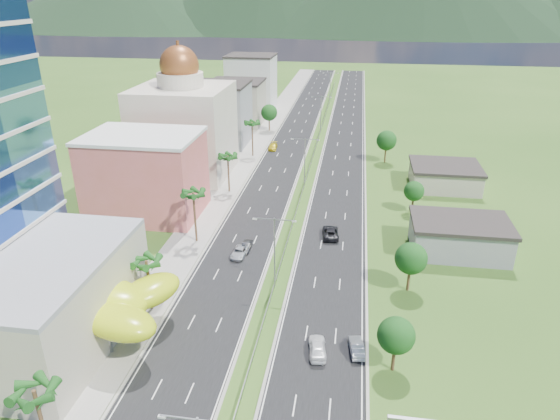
% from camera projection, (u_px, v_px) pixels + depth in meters
% --- Properties ---
extents(ground, '(500.00, 500.00, 0.00)m').
position_uv_depth(ground, '(262.00, 329.00, 63.45)').
color(ground, '#2D5119').
rests_on(ground, ground).
extents(road_left, '(11.00, 260.00, 0.04)m').
position_uv_depth(road_left, '(293.00, 136.00, 145.72)').
color(road_left, black).
rests_on(road_left, ground).
extents(road_right, '(11.00, 260.00, 0.04)m').
position_uv_depth(road_right, '(345.00, 138.00, 143.65)').
color(road_right, black).
rests_on(road_right, ground).
extents(sidewalk_left, '(7.00, 260.00, 0.12)m').
position_uv_depth(sidewalk_left, '(261.00, 135.00, 147.01)').
color(sidewalk_left, gray).
rests_on(sidewalk_left, ground).
extents(median_guardrail, '(0.10, 216.06, 0.76)m').
position_uv_depth(median_guardrail, '(313.00, 154.00, 128.18)').
color(median_guardrail, gray).
rests_on(median_guardrail, ground).
extents(streetlight_median_b, '(6.04, 0.25, 11.00)m').
position_uv_depth(streetlight_median_b, '(275.00, 246.00, 69.73)').
color(streetlight_median_b, gray).
rests_on(streetlight_median_b, ground).
extents(streetlight_median_c, '(6.04, 0.25, 11.00)m').
position_uv_depth(streetlight_median_c, '(305.00, 158.00, 105.83)').
color(streetlight_median_c, gray).
rests_on(streetlight_median_c, ground).
extents(streetlight_median_d, '(6.04, 0.25, 11.00)m').
position_uv_depth(streetlight_median_d, '(321.00, 111.00, 146.45)').
color(streetlight_median_d, gray).
rests_on(streetlight_median_d, ground).
extents(streetlight_median_e, '(6.04, 0.25, 11.00)m').
position_uv_depth(streetlight_median_e, '(330.00, 84.00, 187.07)').
color(streetlight_median_e, gray).
rests_on(streetlight_median_e, ground).
extents(lime_canopy, '(18.00, 15.00, 7.40)m').
position_uv_depth(lime_canopy, '(94.00, 300.00, 60.56)').
color(lime_canopy, '#B0C613').
rests_on(lime_canopy, ground).
extents(pink_shophouse, '(20.00, 15.00, 15.00)m').
position_uv_depth(pink_shophouse, '(146.00, 176.00, 93.14)').
color(pink_shophouse, '#C95E52').
rests_on(pink_shophouse, ground).
extents(domed_building, '(20.00, 20.00, 28.70)m').
position_uv_depth(domed_building, '(184.00, 125.00, 112.33)').
color(domed_building, beige).
rests_on(domed_building, ground).
extents(midrise_grey, '(16.00, 15.00, 16.00)m').
position_uv_depth(midrise_grey, '(218.00, 115.00, 136.13)').
color(midrise_grey, gray).
rests_on(midrise_grey, ground).
extents(midrise_beige, '(16.00, 15.00, 13.00)m').
position_uv_depth(midrise_beige, '(237.00, 103.00, 156.60)').
color(midrise_beige, '#AEA38F').
rests_on(midrise_beige, ground).
extents(midrise_white, '(16.00, 15.00, 18.00)m').
position_uv_depth(midrise_white, '(252.00, 83.00, 176.34)').
color(midrise_white, silver).
rests_on(midrise_white, ground).
extents(shed_near, '(15.00, 10.00, 5.00)m').
position_uv_depth(shed_near, '(459.00, 238.00, 81.14)').
color(shed_near, gray).
rests_on(shed_near, ground).
extents(shed_far, '(14.00, 12.00, 4.40)m').
position_uv_depth(shed_far, '(444.00, 177.00, 108.06)').
color(shed_far, '#AEA38F').
rests_on(shed_far, ground).
extents(palm_tree_a, '(3.60, 3.60, 9.10)m').
position_uv_depth(palm_tree_a, '(35.00, 395.00, 42.46)').
color(palm_tree_a, '#47301C').
rests_on(palm_tree_a, ground).
extents(palm_tree_b, '(3.60, 3.60, 8.10)m').
position_uv_depth(palm_tree_b, '(147.00, 264.00, 64.52)').
color(palm_tree_b, '#47301C').
rests_on(palm_tree_b, ground).
extents(palm_tree_c, '(3.60, 3.60, 9.60)m').
position_uv_depth(palm_tree_c, '(193.00, 195.00, 81.98)').
color(palm_tree_c, '#47301C').
rests_on(palm_tree_c, ground).
extents(palm_tree_d, '(3.60, 3.60, 8.60)m').
position_uv_depth(palm_tree_d, '(228.00, 158.00, 103.13)').
color(palm_tree_d, '#47301C').
rests_on(palm_tree_d, ground).
extents(palm_tree_e, '(3.60, 3.60, 9.40)m').
position_uv_depth(palm_tree_e, '(252.00, 124.00, 125.39)').
color(palm_tree_e, '#47301C').
rests_on(palm_tree_e, ground).
extents(leafy_tree_lfar, '(4.90, 4.90, 8.05)m').
position_uv_depth(leafy_tree_lfar, '(269.00, 113.00, 149.07)').
color(leafy_tree_lfar, '#47301C').
rests_on(leafy_tree_lfar, ground).
extents(leafy_tree_ra, '(4.20, 4.20, 6.90)m').
position_uv_depth(leafy_tree_ra, '(396.00, 336.00, 54.78)').
color(leafy_tree_ra, '#47301C').
rests_on(leafy_tree_ra, ground).
extents(leafy_tree_rb, '(4.55, 4.55, 7.47)m').
position_uv_depth(leafy_tree_rb, '(411.00, 259.00, 69.55)').
color(leafy_tree_rb, '#47301C').
rests_on(leafy_tree_rb, ground).
extents(leafy_tree_rc, '(3.85, 3.85, 6.33)m').
position_uv_depth(leafy_tree_rc, '(414.00, 191.00, 94.74)').
color(leafy_tree_rc, '#47301C').
rests_on(leafy_tree_rc, ground).
extents(leafy_tree_rd, '(4.90, 4.90, 8.05)m').
position_uv_depth(leafy_tree_rd, '(387.00, 141.00, 121.88)').
color(leafy_tree_rd, '#47301C').
rests_on(leafy_tree_rd, ground).
extents(mountain_ridge, '(860.00, 140.00, 90.00)m').
position_uv_depth(mountain_ridge, '(415.00, 35.00, 461.37)').
color(mountain_ridge, black).
rests_on(mountain_ridge, ground).
extents(car_dark_left, '(1.40, 3.93, 1.29)m').
position_uv_depth(car_dark_left, '(247.00, 246.00, 82.35)').
color(car_dark_left, black).
rests_on(car_dark_left, road_left).
extents(car_silver_mid_left, '(2.47, 4.79, 1.29)m').
position_uv_depth(car_silver_mid_left, '(239.00, 252.00, 80.46)').
color(car_silver_mid_left, '#AAADB2').
rests_on(car_silver_mid_left, road_left).
extents(car_yellow_far_left, '(2.33, 5.29, 1.51)m').
position_uv_depth(car_yellow_far_left, '(273.00, 146.00, 133.75)').
color(car_yellow_far_left, gold).
rests_on(car_yellow_far_left, road_left).
extents(car_white_near_right, '(2.61, 5.13, 1.67)m').
position_uv_depth(car_white_near_right, '(317.00, 347.00, 58.93)').
color(car_white_near_right, white).
rests_on(car_white_near_right, road_right).
extents(car_silver_right, '(2.14, 4.51, 1.43)m').
position_uv_depth(car_silver_right, '(357.00, 347.00, 59.15)').
color(car_silver_right, '#A1A4A8').
rests_on(car_silver_right, road_right).
extents(car_dark_far_right, '(3.19, 6.01, 1.61)m').
position_uv_depth(car_dark_far_right, '(331.00, 232.00, 86.68)').
color(car_dark_far_right, black).
rests_on(car_dark_far_right, road_right).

